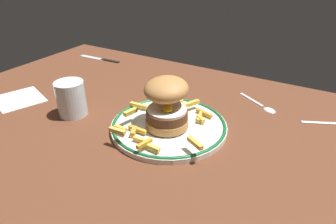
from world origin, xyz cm
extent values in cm
cube|color=brown|center=(0.00, 0.00, -2.00)|extent=(123.71, 81.91, 4.00)
cylinder|color=white|center=(5.09, -0.41, 0.60)|extent=(26.81, 26.81, 1.20)
torus|color=#196033|center=(5.09, -0.41, 1.20)|extent=(26.41, 26.41, 0.80)
cylinder|color=#BC7D42|center=(5.34, -1.29, 2.50)|extent=(9.68, 9.68, 1.80)
cylinder|color=#55301B|center=(5.34, -1.29, 4.46)|extent=(9.30, 9.30, 2.11)
cylinder|color=white|center=(5.34, -1.29, 5.76)|extent=(8.74, 8.74, 0.50)
ellipsoid|color=yellow|center=(5.88, -2.06, 6.43)|extent=(2.60, 2.60, 1.40)
ellipsoid|color=#B97D43|center=(4.39, 0.29, 9.92)|extent=(11.19, 11.53, 5.73)
cube|color=gold|center=(-5.35, 2.63, 2.08)|extent=(4.76, 1.26, 0.97)
cube|color=#ECAB45|center=(3.80, -9.54, 1.97)|extent=(3.42, 0.92, 0.74)
cube|color=#E7B64E|center=(7.10, -10.60, 2.07)|extent=(4.25, 1.32, 0.94)
cube|color=gold|center=(10.25, 5.69, 1.96)|extent=(1.87, 4.61, 0.71)
cube|color=gold|center=(-1.71, -9.17, 2.88)|extent=(2.97, 0.86, 0.86)
cube|color=#E9A94A|center=(2.38, 8.24, 2.02)|extent=(4.26, 2.62, 0.85)
cube|color=gold|center=(6.50, 8.68, 3.05)|extent=(2.88, 4.50, 0.97)
cube|color=gold|center=(5.91, -11.09, 2.78)|extent=(1.63, 3.93, 0.79)
cube|color=gold|center=(15.11, -7.17, 3.80)|extent=(4.17, 2.74, 0.88)
cube|color=gold|center=(2.22, 11.40, 2.02)|extent=(2.79, 4.30, 0.84)
cube|color=gold|center=(-0.56, -11.45, 3.87)|extent=(3.81, 1.10, 0.91)
cube|color=gold|center=(0.76, -7.76, 2.08)|extent=(1.94, 2.99, 0.95)
cube|color=gold|center=(0.95, -6.61, 2.01)|extent=(4.64, 1.01, 0.83)
cube|color=orange|center=(10.48, 7.69, 1.96)|extent=(4.76, 2.18, 0.73)
cube|color=gold|center=(10.97, 4.63, 2.04)|extent=(2.77, 2.45, 0.89)
cube|color=gold|center=(-2.84, -3.88, 4.05)|extent=(1.75, 3.64, 0.98)
cylinder|color=silver|center=(-19.10, -6.34, 4.41)|extent=(7.07, 7.07, 8.81)
cylinder|color=silver|center=(-19.10, -6.34, 2.67)|extent=(6.51, 6.51, 5.34)
cube|color=silver|center=(35.83, 20.72, 0.18)|extent=(9.50, 5.08, 0.36)
cube|color=black|center=(-37.46, 29.49, 0.30)|extent=(8.04, 1.54, 0.70)
cube|color=silver|center=(-45.95, 29.12, 0.20)|extent=(11.07, 2.27, 0.24)
cube|color=silver|center=(17.32, 24.52, 0.20)|extent=(8.00, 5.54, 0.32)
ellipsoid|color=silver|center=(23.21, 20.73, 0.40)|extent=(4.43, 4.13, 0.90)
cube|color=white|center=(-38.48, -7.97, 0.20)|extent=(15.65, 15.14, 0.40)
camera|label=1|loc=(34.29, -50.22, 36.73)|focal=31.48mm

